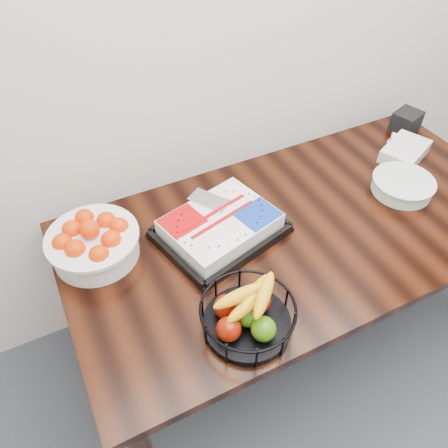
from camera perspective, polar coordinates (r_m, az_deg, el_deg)
name	(u,v)px	position (r m, az deg, el deg)	size (l,w,h in m)	color
table	(301,239)	(1.74, 10.05, -1.94)	(1.80, 0.90, 0.75)	black
cake_tray	(220,226)	(1.59, -0.49, -0.30)	(0.51, 0.44, 0.09)	black
tangerine_bowl	(92,238)	(1.55, -16.83, -1.70)	(0.32, 0.32, 0.20)	white
fruit_basket	(248,315)	(1.32, 3.10, -11.73)	(0.29, 0.29, 0.15)	black
plate_stack	(402,185)	(1.92, 22.28, 4.68)	(0.25, 0.25, 0.06)	white
fork_bag	(405,151)	(2.12, 22.58, 8.83)	(0.27, 0.23, 0.07)	silver
napkin_box	(406,121)	(2.31, 22.73, 12.34)	(0.12, 0.11, 0.09)	black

